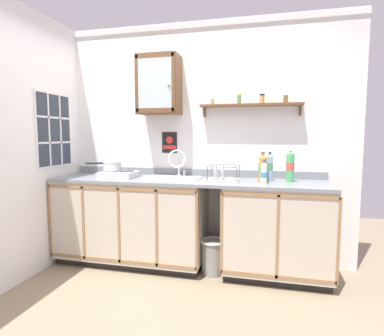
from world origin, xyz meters
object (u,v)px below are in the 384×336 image
(bottle_juice_amber_0, at_px, (263,168))
(warning_sign, at_px, (170,143))
(sink, at_px, (173,180))
(hot_plate_stove, at_px, (119,174))
(wall_cabinet, at_px, (159,85))
(trash_bin, at_px, (213,256))
(bottle_soda_green_1, at_px, (290,166))
(bottle_water_blue_3, at_px, (270,167))
(dish_rack, at_px, (222,177))
(saucepan, at_px, (112,166))
(bottle_opaque_white_2, at_px, (264,173))

(bottle_juice_amber_0, height_order, warning_sign, warning_sign)
(sink, distance_m, hot_plate_stove, 0.60)
(wall_cabinet, distance_m, trash_bin, 1.89)
(bottle_soda_green_1, bearing_deg, wall_cabinet, 176.28)
(hot_plate_stove, height_order, bottle_juice_amber_0, bottle_juice_amber_0)
(bottle_soda_green_1, bearing_deg, hot_plate_stove, -177.15)
(bottle_water_blue_3, bearing_deg, dish_rack, -174.01)
(sink, xyz_separation_m, trash_bin, (0.45, -0.13, -0.75))
(saucepan, bearing_deg, warning_sign, 27.09)
(dish_rack, height_order, warning_sign, warning_sign)
(trash_bin, bearing_deg, bottle_soda_green_1, 12.51)
(bottle_soda_green_1, distance_m, trash_bin, 1.19)
(bottle_opaque_white_2, distance_m, warning_sign, 1.17)
(trash_bin, bearing_deg, dish_rack, 59.25)
(bottle_opaque_white_2, relative_size, wall_cabinet, 0.36)
(saucepan, bearing_deg, hot_plate_stove, -13.66)
(wall_cabinet, xyz_separation_m, trash_bin, (0.64, -0.25, -1.76))
(bottle_juice_amber_0, xyz_separation_m, bottle_water_blue_3, (0.07, 0.09, 0.00))
(bottle_juice_amber_0, xyz_separation_m, trash_bin, (-0.47, -0.08, -0.90))
(bottle_juice_amber_0, height_order, trash_bin, bottle_juice_amber_0)
(bottle_water_blue_3, height_order, wall_cabinet, wall_cabinet)
(bottle_opaque_white_2, xyz_separation_m, warning_sign, (-1.06, 0.41, 0.27))
(hot_plate_stove, height_order, trash_bin, hot_plate_stove)
(bottle_juice_amber_0, xyz_separation_m, bottle_soda_green_1, (0.26, 0.08, 0.02))
(saucepan, bearing_deg, sink, 2.39)
(bottle_soda_green_1, xyz_separation_m, bottle_opaque_white_2, (-0.25, -0.19, -0.05))
(hot_plate_stove, xyz_separation_m, dish_rack, (1.13, 0.05, 0.00))
(dish_rack, relative_size, warning_sign, 1.34)
(saucepan, bearing_deg, trash_bin, -4.85)
(saucepan, xyz_separation_m, bottle_water_blue_3, (1.69, 0.08, 0.01))
(wall_cabinet, xyz_separation_m, warning_sign, (0.07, 0.14, -0.63))
(hot_plate_stove, relative_size, bottle_opaque_white_2, 1.68)
(saucepan, xyz_separation_m, trash_bin, (1.15, -0.10, -0.89))
(saucepan, relative_size, bottle_soda_green_1, 1.19)
(bottle_juice_amber_0, bearing_deg, saucepan, 179.46)
(saucepan, xyz_separation_m, bottle_opaque_white_2, (1.63, -0.12, -0.02))
(saucepan, height_order, bottle_juice_amber_0, bottle_juice_amber_0)
(hot_plate_stove, xyz_separation_m, saucepan, (-0.09, 0.02, 0.09))
(hot_plate_stove, distance_m, bottle_soda_green_1, 1.79)
(sink, distance_m, dish_rack, 0.53)
(bottle_opaque_white_2, distance_m, wall_cabinet, 1.47)
(dish_rack, bearing_deg, saucepan, -178.75)
(bottle_soda_green_1, distance_m, wall_cabinet, 1.62)
(bottle_water_blue_3, relative_size, warning_sign, 1.23)
(dish_rack, bearing_deg, bottle_soda_green_1, 3.41)
(sink, bearing_deg, saucepan, -177.61)
(hot_plate_stove, bearing_deg, bottle_juice_amber_0, 0.29)
(bottle_water_blue_3, bearing_deg, bottle_soda_green_1, -2.78)
(dish_rack, bearing_deg, bottle_opaque_white_2, -19.51)
(bottle_water_blue_3, bearing_deg, sink, -177.31)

